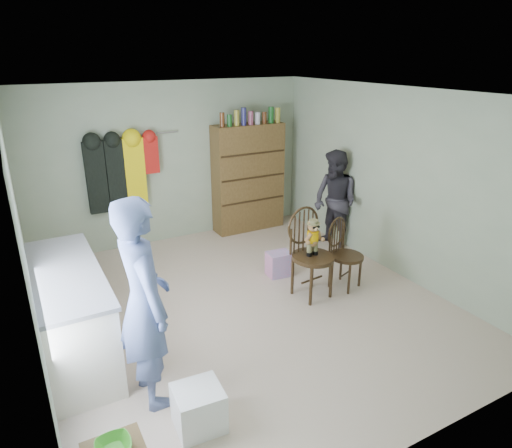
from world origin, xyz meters
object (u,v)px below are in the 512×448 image
counter (71,313)px  chair_front (310,246)px  dresser (248,177)px  chair_far (343,251)px

counter → chair_front: 2.79m
chair_front → dresser: dresser is taller
chair_front → chair_far: 0.53m
chair_far → dresser: (-0.09, 2.44, 0.42)m
counter → chair_front: (2.78, -0.12, 0.19)m
counter → chair_far: (3.29, -0.14, 0.03)m
chair_front → dresser: 2.47m
counter → chair_front: bearing=-2.6°
counter → dresser: 3.96m
counter → chair_far: 3.29m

